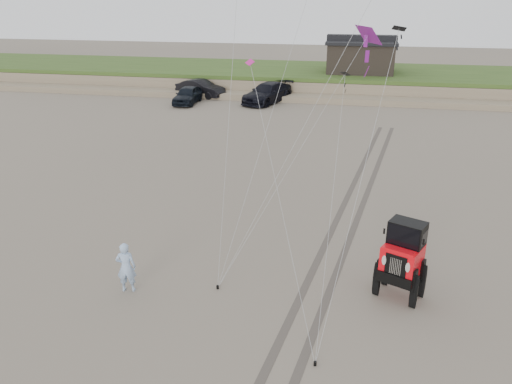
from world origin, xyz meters
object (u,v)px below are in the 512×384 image
truck_c (267,93)px  jeep (401,268)px  truck_b (201,88)px  truck_a (187,95)px  man (126,267)px  cabin (361,55)px

truck_c → jeep: 29.26m
truck_b → jeep: size_ratio=0.86×
truck_a → truck_b: truck_b is taller
truck_b → truck_c: bearing=-83.5°
man → cabin: bearing=-113.5°
truck_c → man: size_ratio=3.35×
cabin → truck_a: 16.97m
truck_a → man: (7.27, -27.48, 0.12)m
cabin → truck_b: size_ratio=1.40×
cabin → truck_a: cabin is taller
truck_c → man: man is taller
truck_b → jeep: jeep is taller
cabin → truck_c: bearing=-135.1°
truck_c → truck_b: bearing=-170.0°
truck_b → man: bearing=-148.6°
cabin → man: size_ratio=3.81×
truck_a → jeep: bearing=-60.2°
cabin → truck_c: size_ratio=1.14×
truck_a → truck_b: (0.22, 3.00, 0.04)m
jeep → man: bearing=-146.3°
truck_a → truck_b: bearing=84.7°
jeep → man: size_ratio=3.17×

